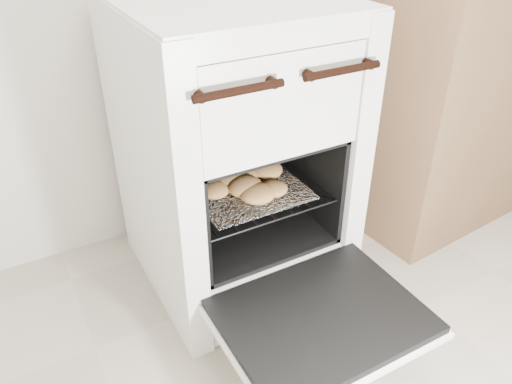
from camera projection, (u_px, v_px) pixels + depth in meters
stove at (233, 157)px, 1.57m from camera, size 0.60×0.67×0.92m
oven_door at (322, 318)px, 1.33m from camera, size 0.54×0.42×0.04m
oven_rack at (244, 188)px, 1.56m from camera, size 0.44×0.42×0.01m
foil_sheet at (247, 189)px, 1.55m from camera, size 0.34×0.30×0.01m
baked_rolls at (248, 183)px, 1.53m from camera, size 0.31×0.25×0.05m
counter at (449, 89)px, 2.01m from camera, size 1.00×0.71×0.95m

